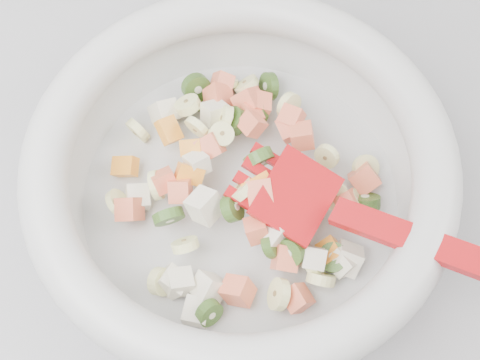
{
  "coord_description": "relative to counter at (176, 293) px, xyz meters",
  "views": [
    {
      "loc": [
        0.08,
        1.14,
        1.47
      ],
      "look_at": [
        0.1,
        1.4,
        0.95
      ],
      "focal_mm": 50.0,
      "sensor_mm": 36.0,
      "label": 1
    }
  ],
  "objects": [
    {
      "name": "counter",
      "position": [
        0.0,
        0.0,
        0.0
      ],
      "size": [
        2.0,
        0.6,
        0.9
      ],
      "primitive_type": "cube",
      "color": "gray",
      "rests_on": "ground"
    },
    {
      "name": "mixing_bowl",
      "position": [
        0.1,
        -0.05,
        0.51
      ],
      "size": [
        0.45,
        0.37,
        0.13
      ],
      "color": "silver",
      "rests_on": "counter"
    }
  ]
}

